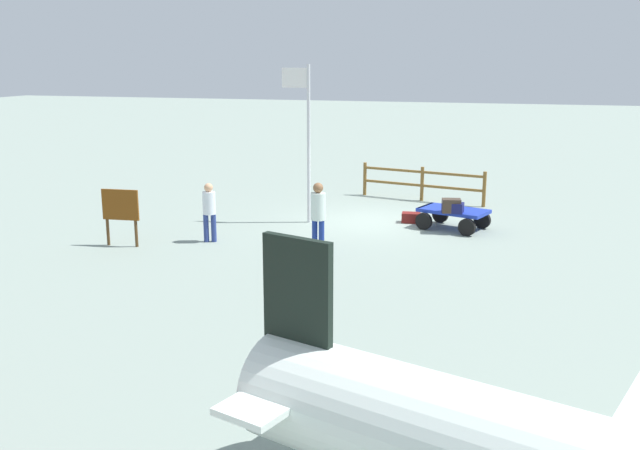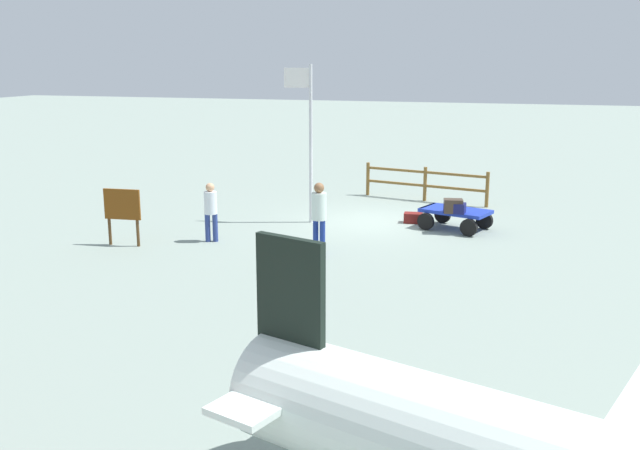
{
  "view_description": "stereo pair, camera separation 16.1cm",
  "coord_description": "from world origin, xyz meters",
  "px_view_note": "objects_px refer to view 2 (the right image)",
  "views": [
    {
      "loc": [
        -4.43,
        20.5,
        4.82
      ],
      "look_at": [
        -0.12,
        6.0,
        1.26
      ],
      "focal_mm": 40.03,
      "sensor_mm": 36.0,
      "label": 1
    },
    {
      "loc": [
        -4.59,
        20.45,
        4.82
      ],
      "look_at": [
        -0.12,
        6.0,
        1.26
      ],
      "focal_mm": 40.03,
      "sensor_mm": 36.0,
      "label": 2
    }
  ],
  "objects_px": {
    "worker_trailing": "(211,208)",
    "suitcase_tan": "(413,218)",
    "suitcase_navy": "(455,208)",
    "flagpole": "(308,131)",
    "suitcase_olive": "(453,206)",
    "worker_lead": "(319,211)",
    "luggage_cart": "(455,214)",
    "signboard": "(122,209)"
  },
  "relations": [
    {
      "from": "worker_lead",
      "to": "flagpole",
      "type": "height_order",
      "value": "flagpole"
    },
    {
      "from": "luggage_cart",
      "to": "signboard",
      "type": "height_order",
      "value": "signboard"
    },
    {
      "from": "suitcase_olive",
      "to": "worker_trailing",
      "type": "distance_m",
      "value": 6.7
    },
    {
      "from": "luggage_cart",
      "to": "suitcase_olive",
      "type": "distance_m",
      "value": 0.62
    },
    {
      "from": "suitcase_navy",
      "to": "flagpole",
      "type": "bearing_deg",
      "value": -1.85
    },
    {
      "from": "suitcase_navy",
      "to": "signboard",
      "type": "xyz_separation_m",
      "value": [
        8.14,
        3.91,
        0.26
      ]
    },
    {
      "from": "suitcase_navy",
      "to": "flagpole",
      "type": "height_order",
      "value": "flagpole"
    },
    {
      "from": "worker_trailing",
      "to": "signboard",
      "type": "distance_m",
      "value": 2.28
    },
    {
      "from": "luggage_cart",
      "to": "suitcase_tan",
      "type": "relative_size",
      "value": 3.65
    },
    {
      "from": "worker_lead",
      "to": "suitcase_navy",
      "type": "bearing_deg",
      "value": -133.4
    },
    {
      "from": "suitcase_tan",
      "to": "flagpole",
      "type": "height_order",
      "value": "flagpole"
    },
    {
      "from": "suitcase_olive",
      "to": "flagpole",
      "type": "xyz_separation_m",
      "value": [
        4.32,
        -0.15,
        1.96
      ]
    },
    {
      "from": "suitcase_olive",
      "to": "suitcase_navy",
      "type": "height_order",
      "value": "suitcase_olive"
    },
    {
      "from": "luggage_cart",
      "to": "suitcase_navy",
      "type": "bearing_deg",
      "value": 95.89
    },
    {
      "from": "luggage_cart",
      "to": "suitcase_olive",
      "type": "bearing_deg",
      "value": 90.18
    },
    {
      "from": "worker_trailing",
      "to": "suitcase_tan",
      "type": "bearing_deg",
      "value": -141.44
    },
    {
      "from": "suitcase_tan",
      "to": "suitcase_navy",
      "type": "bearing_deg",
      "value": 143.83
    },
    {
      "from": "worker_trailing",
      "to": "flagpole",
      "type": "height_order",
      "value": "flagpole"
    },
    {
      "from": "flagpole",
      "to": "signboard",
      "type": "distance_m",
      "value": 5.8
    },
    {
      "from": "suitcase_tan",
      "to": "worker_trailing",
      "type": "height_order",
      "value": "worker_trailing"
    },
    {
      "from": "suitcase_olive",
      "to": "suitcase_tan",
      "type": "height_order",
      "value": "suitcase_olive"
    },
    {
      "from": "suitcase_tan",
      "to": "worker_lead",
      "type": "bearing_deg",
      "value": 68.01
    },
    {
      "from": "worker_lead",
      "to": "signboard",
      "type": "height_order",
      "value": "worker_lead"
    },
    {
      "from": "worker_trailing",
      "to": "flagpole",
      "type": "relative_size",
      "value": 0.34
    },
    {
      "from": "suitcase_olive",
      "to": "flagpole",
      "type": "bearing_deg",
      "value": -2.02
    },
    {
      "from": "suitcase_olive",
      "to": "suitcase_tan",
      "type": "xyz_separation_m",
      "value": [
        1.28,
        -0.98,
        -0.63
      ]
    },
    {
      "from": "luggage_cart",
      "to": "worker_trailing",
      "type": "height_order",
      "value": "worker_trailing"
    },
    {
      "from": "suitcase_olive",
      "to": "suitcase_tan",
      "type": "relative_size",
      "value": 0.99
    },
    {
      "from": "suitcase_tan",
      "to": "flagpole",
      "type": "distance_m",
      "value": 4.08
    },
    {
      "from": "worker_lead",
      "to": "worker_trailing",
      "type": "height_order",
      "value": "worker_lead"
    },
    {
      "from": "suitcase_olive",
      "to": "signboard",
      "type": "relative_size",
      "value": 0.38
    },
    {
      "from": "luggage_cart",
      "to": "flagpole",
      "type": "relative_size",
      "value": 0.46
    },
    {
      "from": "suitcase_tan",
      "to": "flagpole",
      "type": "xyz_separation_m",
      "value": [
        3.05,
        0.83,
        2.59
      ]
    },
    {
      "from": "suitcase_navy",
      "to": "signboard",
      "type": "height_order",
      "value": "signboard"
    },
    {
      "from": "suitcase_navy",
      "to": "suitcase_tan",
      "type": "relative_size",
      "value": 1.01
    },
    {
      "from": "flagpole",
      "to": "worker_trailing",
      "type": "bearing_deg",
      "value": 59.71
    },
    {
      "from": "flagpole",
      "to": "luggage_cart",
      "type": "bearing_deg",
      "value": -175.3
    },
    {
      "from": "suitcase_olive",
      "to": "worker_lead",
      "type": "distance_m",
      "value": 4.33
    },
    {
      "from": "worker_trailing",
      "to": "signboard",
      "type": "bearing_deg",
      "value": 27.62
    },
    {
      "from": "suitcase_olive",
      "to": "signboard",
      "type": "height_order",
      "value": "signboard"
    },
    {
      "from": "luggage_cart",
      "to": "suitcase_tan",
      "type": "xyz_separation_m",
      "value": [
        1.27,
        -0.47,
        -0.29
      ]
    },
    {
      "from": "flagpole",
      "to": "suitcase_tan",
      "type": "bearing_deg",
      "value": -164.79
    }
  ]
}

